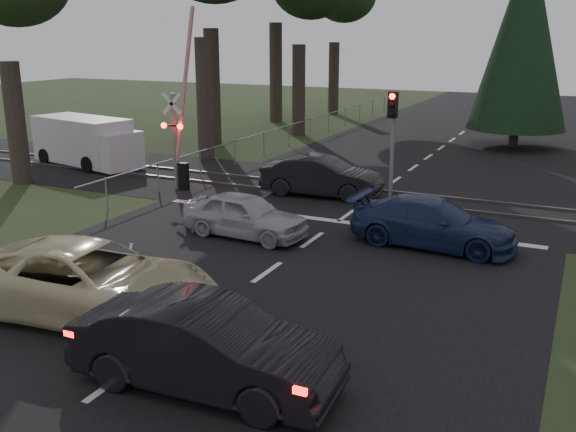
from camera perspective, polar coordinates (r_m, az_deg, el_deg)
The scene contains 16 objects.
ground at distance 14.38m, azimuth -7.36°, elevation -8.86°, with size 120.00×120.00×0.00m, color #263518.
road at distance 22.93m, azimuth 6.08°, elevation 0.66°, with size 14.00×100.00×0.01m, color black.
rail_corridor at distance 24.77m, azimuth 7.60°, elevation 1.76°, with size 120.00×8.00×0.01m, color black.
stop_line at distance 21.30m, azimuth 4.48°, elevation -0.47°, with size 13.00×0.35×0.00m, color silver.
rail_near at distance 24.02m, azimuth 7.02°, elevation 1.44°, with size 120.00×0.12×0.10m, color #59544C.
rail_far at distance 25.51m, azimuth 8.16°, elevation 2.25°, with size 120.00×0.12×0.10m, color #59544C.
crossing_signal at distance 25.57m, azimuth -9.64°, elevation 6.81°, with size 1.62×0.38×6.96m.
traffic_signal_center at distance 22.71m, azimuth 9.25°, elevation 7.62°, with size 0.32×0.48×4.10m.
conifer_tree at distance 37.13m, azimuth 20.20°, elevation 14.95°, with size 5.20×5.20×11.00m.
fence_left at distance 37.13m, azimuth 1.05°, elevation 6.59°, with size 0.10×36.00×1.20m, color slate, non-canonical shape.
cream_coupe at distance 14.69m, azimuth -17.35°, elevation -5.51°, with size 2.70×5.85×1.63m, color beige.
dark_hatchback at distance 11.39m, azimuth -7.35°, elevation -11.46°, with size 1.66×4.76×1.57m, color black.
silver_car at distance 19.55m, azimuth -3.85°, elevation 0.07°, with size 1.60×3.97×1.35m, color #AAACB2.
blue_sedan at distance 19.09m, azimuth 12.76°, elevation -0.61°, with size 1.95×4.81×1.40m, color #18254A.
dark_car_far at distance 24.52m, azimuth 2.98°, elevation 3.52°, with size 1.59×4.56×1.50m, color black.
white_van at distance 31.56m, azimuth -17.33°, elevation 6.31°, with size 6.02×3.16×2.24m.
Camera 1 is at (7.15, -10.95, 5.98)m, focal length 40.00 mm.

